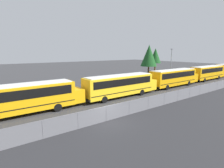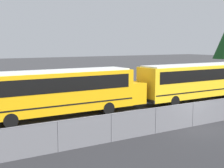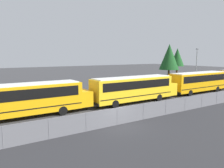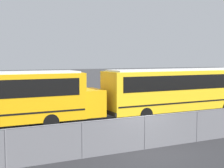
# 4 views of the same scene
# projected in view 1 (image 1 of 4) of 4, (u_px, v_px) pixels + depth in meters

# --- Properties ---
(ground_plane) EXTENTS (200.00, 200.00, 0.00)m
(ground_plane) POSITION_uv_depth(u_px,v_px,m) (106.00, 121.00, 17.20)
(ground_plane) COLOR #38383A
(road_strip) EXTENTS (154.04, 12.00, 0.01)m
(road_strip) POSITION_uv_depth(u_px,v_px,m) (154.00, 147.00, 12.46)
(road_strip) COLOR #2B2B2D
(road_strip) RESTS_ON ground_plane
(fence) EXTENTS (120.11, 0.07, 1.55)m
(fence) POSITION_uv_depth(u_px,v_px,m) (106.00, 113.00, 17.06)
(fence) COLOR #9EA0A5
(fence) RESTS_ON ground_plane
(school_bus_3) EXTENTS (12.86, 2.56, 3.35)m
(school_bus_3) POSITION_uv_depth(u_px,v_px,m) (23.00, 97.00, 18.66)
(school_bus_3) COLOR #EDA80F
(school_bus_3) RESTS_ON ground_plane
(school_bus_4) EXTENTS (12.86, 2.56, 3.35)m
(school_bus_4) POSITION_uv_depth(u_px,v_px,m) (121.00, 84.00, 26.07)
(school_bus_4) COLOR yellow
(school_bus_4) RESTS_ON ground_plane
(school_bus_5) EXTENTS (12.86, 2.56, 3.35)m
(school_bus_5) POSITION_uv_depth(u_px,v_px,m) (175.00, 77.00, 34.05)
(school_bus_5) COLOR orange
(school_bus_5) RESTS_ON ground_plane
(school_bus_6) EXTENTS (12.86, 2.56, 3.35)m
(school_bus_6) POSITION_uv_depth(u_px,v_px,m) (208.00, 72.00, 42.06)
(school_bus_6) COLOR orange
(school_bus_6) RESTS_ON ground_plane
(light_pole) EXTENTS (0.60, 0.24, 7.53)m
(light_pole) POSITION_uv_depth(u_px,v_px,m) (171.00, 61.00, 47.44)
(light_pole) COLOR gray
(light_pole) RESTS_ON ground_plane
(tree_1) EXTENTS (3.41, 3.41, 7.80)m
(tree_1) POSITION_uv_depth(u_px,v_px,m) (155.00, 56.00, 52.71)
(tree_1) COLOR #51381E
(tree_1) RESTS_ON ground_plane
(tree_2) EXTENTS (4.55, 4.55, 8.66)m
(tree_2) POSITION_uv_depth(u_px,v_px,m) (149.00, 56.00, 48.66)
(tree_2) COLOR #51381E
(tree_2) RESTS_ON ground_plane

